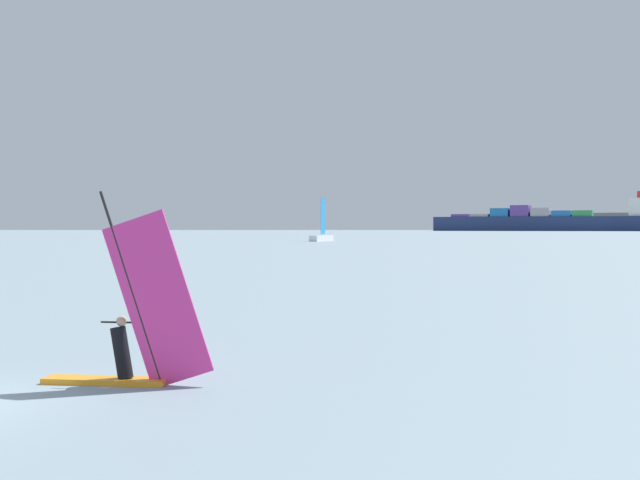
% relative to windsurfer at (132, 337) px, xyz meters
% --- Properties ---
extents(windsurfer, '(3.65, 0.88, 4.12)m').
position_rel_windsurfer_xyz_m(windsurfer, '(0.00, 0.00, 0.00)').
color(windsurfer, orange).
rests_on(windsurfer, ground_plane).
extents(cargo_ship, '(207.22, 55.71, 34.99)m').
position_rel_windsurfer_xyz_m(cargo_ship, '(35.08, 734.94, 8.27)').
color(cargo_ship, navy).
rests_on(cargo_ship, ground_plane).
extents(distant_headland, '(930.24, 364.96, 21.22)m').
position_rel_windsurfer_xyz_m(distant_headland, '(-112.28, 1156.65, 9.62)').
color(distant_headland, '#60665B').
rests_on(distant_headland, ground_plane).
extents(small_sailboat, '(3.71, 9.85, 11.44)m').
position_rel_windsurfer_xyz_m(small_sailboat, '(-36.98, 165.07, 0.04)').
color(small_sailboat, white).
rests_on(small_sailboat, ground_plane).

